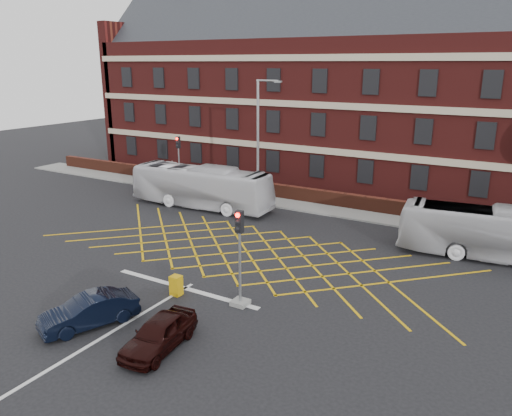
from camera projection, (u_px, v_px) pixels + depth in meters
The scene contains 16 objects.
ground at pixel (227, 263), 26.17m from camera, with size 120.00×120.00×0.00m, color black.
victorian_building at pixel (373, 91), 42.03m from camera, with size 51.00×12.17×20.40m.
boundary_wall at pixel (325, 198), 36.76m from camera, with size 56.00×0.50×1.10m, color #4F2115.
far_pavement at pixel (319, 207), 36.07m from camera, with size 60.00×3.00×0.12m, color slate.
box_junction_hatching at pixel (247, 251), 27.82m from camera, with size 11.50×0.12×0.02m, color #CC990C.
stop_line at pixel (185, 288), 23.28m from camera, with size 8.00×0.30×0.02m, color silver.
centre_line at pixel (72, 356), 17.91m from camera, with size 0.15×14.00×0.02m, color silver.
bus_left at pixel (201, 187), 36.05m from camera, with size 2.54×10.84×3.02m, color silver.
bus_right at pixel (499, 234), 26.41m from camera, with size 2.39×10.21×2.84m, color silver.
car_navy at pixel (89, 311), 19.84m from camera, with size 1.34×3.84×1.26m, color black.
car_maroon at pixel (159, 333), 18.23m from camera, with size 1.45×3.59×1.22m, color black.
traffic_light_near at pixel (240, 267), 21.22m from camera, with size 0.70×0.70×4.27m.
traffic_light_far at pixel (179, 167), 41.72m from camera, with size 0.70×0.70×4.27m.
street_lamp at pixel (259, 168), 34.45m from camera, with size 2.25×1.00×9.07m.
direction_signs at pixel (172, 170), 42.11m from camera, with size 1.10×0.16×2.20m.
utility_cabinet at pixel (176, 285), 22.51m from camera, with size 0.48×0.44×0.92m, color #C8960B.
Camera 1 is at (13.69, -20.14, 10.14)m, focal length 35.00 mm.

